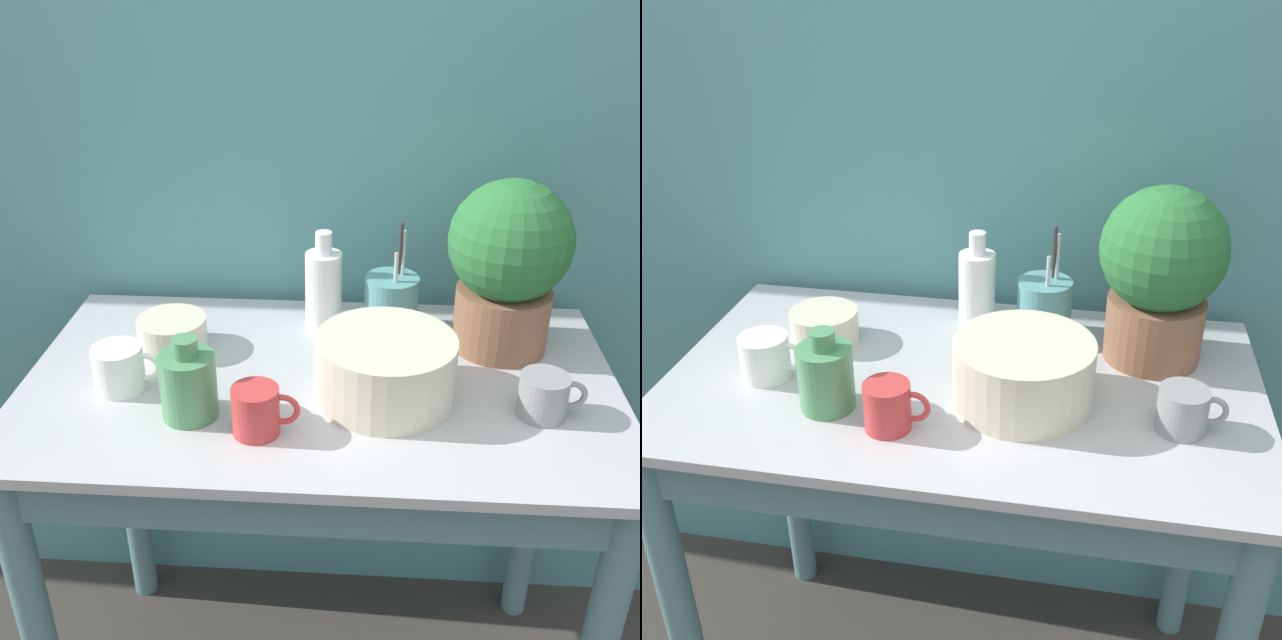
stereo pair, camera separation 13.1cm
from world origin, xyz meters
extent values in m
cube|color=teal|center=(0.00, 0.69, 1.20)|extent=(6.00, 0.05, 2.40)
cylinder|color=slate|center=(-0.49, 0.58, 0.42)|extent=(0.06, 0.06, 0.83)
cylinder|color=slate|center=(0.49, 0.58, 0.42)|extent=(0.06, 0.06, 0.83)
cube|color=slate|center=(0.00, 0.05, 0.78)|extent=(0.98, 0.02, 0.10)
cube|color=#B2B2B7|center=(0.00, 0.32, 0.84)|extent=(1.08, 0.63, 0.02)
cylinder|color=#8C5B42|center=(0.34, 0.46, 0.92)|extent=(0.18, 0.18, 0.12)
sphere|color=#286B33|center=(0.34, 0.46, 1.08)|extent=(0.23, 0.23, 0.23)
cylinder|color=beige|center=(0.12, 0.26, 0.91)|extent=(0.24, 0.24, 0.12)
cylinder|color=white|center=(-0.01, 0.52, 0.93)|extent=(0.07, 0.07, 0.16)
cylinder|color=white|center=(-0.01, 0.52, 1.04)|extent=(0.03, 0.03, 0.05)
cylinder|color=#4C8C59|center=(-0.21, 0.19, 0.91)|extent=(0.09, 0.09, 0.11)
cylinder|color=#4C8C59|center=(-0.21, 0.19, 0.99)|extent=(0.04, 0.04, 0.03)
cylinder|color=#C63838|center=(-0.09, 0.15, 0.90)|extent=(0.08, 0.08, 0.08)
torus|color=#C63838|center=(-0.05, 0.15, 0.90)|extent=(0.06, 0.01, 0.06)
cylinder|color=white|center=(-0.35, 0.26, 0.90)|extent=(0.09, 0.09, 0.08)
torus|color=white|center=(-0.30, 0.26, 0.90)|extent=(0.06, 0.01, 0.06)
cylinder|color=gray|center=(0.38, 0.23, 0.89)|extent=(0.08, 0.08, 0.08)
torus|color=gray|center=(0.43, 0.23, 0.90)|extent=(0.05, 0.01, 0.05)
cylinder|color=beige|center=(-0.29, 0.41, 0.89)|extent=(0.13, 0.13, 0.06)
cylinder|color=#569399|center=(0.13, 0.51, 0.91)|extent=(0.11, 0.11, 0.12)
cylinder|color=#B7B7BC|center=(0.15, 0.52, 0.96)|extent=(0.01, 0.02, 0.21)
cylinder|color=#B7B7BC|center=(0.14, 0.49, 0.94)|extent=(0.01, 0.03, 0.18)
cylinder|color=#333333|center=(0.14, 0.53, 0.97)|extent=(0.01, 0.04, 0.23)
camera|label=1|loc=(0.08, -0.84, 1.58)|focal=42.00mm
camera|label=2|loc=(0.21, -0.82, 1.58)|focal=42.00mm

